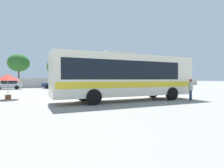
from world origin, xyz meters
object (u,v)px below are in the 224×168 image
at_px(vendor_umbrella_near_gate_red, 8,78).
at_px(parked_car_third_dark_blue, 55,84).
at_px(roadside_tree_midleft, 19,63).
at_px(attendant_by_bus_door, 191,88).
at_px(parked_car_rightmost_black, 89,84).
at_px(utility_pole_near, 62,70).
at_px(coach_bus_cream_yellow, 125,75).
at_px(parked_car_second_silver, 8,85).
at_px(roadside_tree_midright, 60,67).

height_order(vendor_umbrella_near_gate_red, parked_car_third_dark_blue, vendor_umbrella_near_gate_red).
bearing_deg(roadside_tree_midleft, parked_car_third_dark_blue, -61.73).
xyz_separation_m(attendant_by_bus_door, parked_car_rightmost_black, (0.09, 24.49, -0.16)).
height_order(parked_car_rightmost_black, utility_pole_near, utility_pole_near).
distance_m(coach_bus_cream_yellow, parked_car_third_dark_blue, 22.38).
relative_size(attendant_by_bus_door, parked_car_rightmost_black, 0.40).
bearing_deg(coach_bus_cream_yellow, parked_car_second_silver, 111.98).
height_order(vendor_umbrella_near_gate_red, utility_pole_near, utility_pole_near).
distance_m(attendant_by_bus_door, parked_car_third_dark_blue, 25.21).
distance_m(parked_car_second_silver, roadside_tree_midleft, 11.89).
bearing_deg(vendor_umbrella_near_gate_red, utility_pole_near, 69.05).
bearing_deg(coach_bus_cream_yellow, roadside_tree_midleft, 102.85).
relative_size(parked_car_third_dark_blue, roadside_tree_midleft, 0.61).
relative_size(vendor_umbrella_near_gate_red, roadside_tree_midleft, 0.29).
bearing_deg(vendor_umbrella_near_gate_red, parked_car_rightmost_black, 52.36).
relative_size(parked_car_third_dark_blue, utility_pole_near, 0.62).
bearing_deg(vendor_umbrella_near_gate_red, attendant_by_bus_door, -29.95).
xyz_separation_m(parked_car_third_dark_blue, parked_car_rightmost_black, (6.55, 0.13, -0.01)).
bearing_deg(utility_pole_near, attendant_by_bus_door, -83.73).
bearing_deg(parked_car_third_dark_blue, utility_pole_near, 69.64).
relative_size(coach_bus_cream_yellow, parked_car_rightmost_black, 2.70).
bearing_deg(roadside_tree_midleft, utility_pole_near, -19.89).
bearing_deg(attendant_by_bus_door, vendor_umbrella_near_gate_red, 150.05).
relative_size(parked_car_second_silver, parked_car_rightmost_black, 1.01).
xyz_separation_m(coach_bus_cream_yellow, roadside_tree_midleft, (-7.61, 33.36, 3.31)).
xyz_separation_m(parked_car_rightmost_black, roadside_tree_midleft, (-12.51, 10.95, 4.49)).
height_order(utility_pole_near, roadside_tree_midleft, roadside_tree_midleft).
relative_size(parked_car_rightmost_black, utility_pole_near, 0.58).
distance_m(coach_bus_cream_yellow, roadside_tree_midright, 31.16).
xyz_separation_m(utility_pole_near, roadside_tree_midright, (-0.42, 0.90, 0.72)).
bearing_deg(parked_car_rightmost_black, parked_car_second_silver, 179.77).
bearing_deg(roadside_tree_midleft, parked_car_rightmost_black, -41.20).
relative_size(parked_car_rightmost_black, roadside_tree_midleft, 0.58).
bearing_deg(parked_car_second_silver, roadside_tree_midleft, 82.38).
bearing_deg(parked_car_third_dark_blue, parked_car_second_silver, 178.60).
bearing_deg(parked_car_rightmost_black, coach_bus_cream_yellow, -102.34).
height_order(attendant_by_bus_door, utility_pole_near, utility_pole_near).
relative_size(roadside_tree_midleft, roadside_tree_midright, 1.05).
height_order(coach_bus_cream_yellow, roadside_tree_midleft, roadside_tree_midleft).
distance_m(vendor_umbrella_near_gate_red, utility_pole_near, 26.56).
xyz_separation_m(vendor_umbrella_near_gate_red, utility_pole_near, (9.47, 24.73, 1.99)).
xyz_separation_m(vendor_umbrella_near_gate_red, parked_car_rightmost_black, (13.11, 16.99, -0.98)).
bearing_deg(attendant_by_bus_door, utility_pole_near, 96.27).
distance_m(parked_car_second_silver, parked_car_third_dark_blue, 7.42).
bearing_deg(attendant_by_bus_door, roadside_tree_midright, 96.82).
distance_m(coach_bus_cream_yellow, attendant_by_bus_door, 5.34).
bearing_deg(vendor_umbrella_near_gate_red, roadside_tree_midleft, 88.78).
height_order(vendor_umbrella_near_gate_red, parked_car_second_silver, vendor_umbrella_near_gate_red).
relative_size(utility_pole_near, roadside_tree_midleft, 0.99).
bearing_deg(attendant_by_bus_door, coach_bus_cream_yellow, 156.61).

